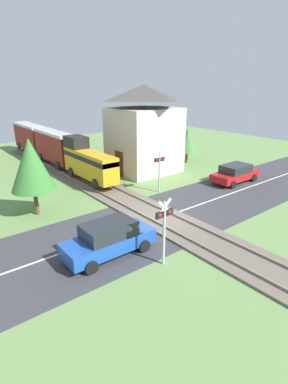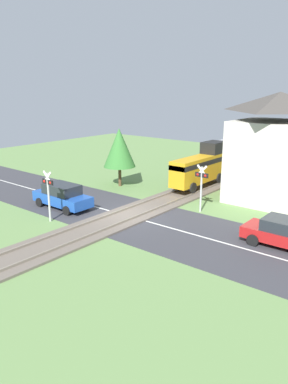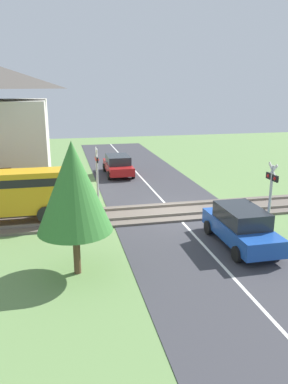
% 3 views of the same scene
% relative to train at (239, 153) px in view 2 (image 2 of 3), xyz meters
% --- Properties ---
extents(ground_plane, '(60.00, 60.00, 0.00)m').
position_rel_train_xyz_m(ground_plane, '(0.00, -15.01, -1.88)').
color(ground_plane, '#66894C').
extents(road_surface, '(48.00, 6.40, 0.02)m').
position_rel_train_xyz_m(road_surface, '(0.00, -15.01, -1.87)').
color(road_surface, '#38383D').
rests_on(road_surface, ground_plane).
extents(track_bed, '(2.80, 48.00, 0.24)m').
position_rel_train_xyz_m(track_bed, '(0.00, -15.01, -1.81)').
color(track_bed, '#665B51').
rests_on(track_bed, ground_plane).
extents(train, '(1.58, 19.46, 3.18)m').
position_rel_train_xyz_m(train, '(0.00, 0.00, 0.00)').
color(train, gold).
rests_on(train, track_bed).
extents(car_near_crossing, '(4.23, 1.78, 1.58)m').
position_rel_train_xyz_m(car_near_crossing, '(-4.37, -16.45, -1.07)').
color(car_near_crossing, '#1E4CA8').
rests_on(car_near_crossing, ground_plane).
extents(car_far_side, '(4.21, 1.87, 1.42)m').
position_rel_train_xyz_m(car_far_side, '(9.04, -13.57, -1.13)').
color(car_far_side, '#A81919').
rests_on(car_far_side, ground_plane).
extents(crossing_signal_west_approach, '(0.90, 0.18, 3.00)m').
position_rel_train_xyz_m(crossing_signal_west_approach, '(-2.95, -18.52, 0.05)').
color(crossing_signal_west_approach, '#B7B7B7').
rests_on(crossing_signal_west_approach, ground_plane).
extents(crossing_signal_east_approach, '(0.90, 0.18, 3.00)m').
position_rel_train_xyz_m(crossing_signal_east_approach, '(2.95, -11.50, 0.05)').
color(crossing_signal_east_approach, '#B7B7B7').
rests_on(crossing_signal_east_approach, ground_plane).
extents(station_building, '(5.61, 5.25, 7.28)m').
position_rel_train_xyz_m(station_building, '(5.53, -6.49, 1.66)').
color(station_building, beige).
rests_on(station_building, ground_plane).
extents(pedestrian_by_station, '(0.39, 0.39, 1.59)m').
position_rel_train_xyz_m(pedestrian_by_station, '(1.88, -6.33, -1.16)').
color(pedestrian_by_station, '#B2282D').
rests_on(pedestrian_by_station, ground_plane).
extents(tree_roadside_hedge, '(2.49, 2.49, 4.55)m').
position_rel_train_xyz_m(tree_roadside_hedge, '(-5.33, -9.96, 1.16)').
color(tree_roadside_hedge, brown).
rests_on(tree_roadside_hedge, ground_plane).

